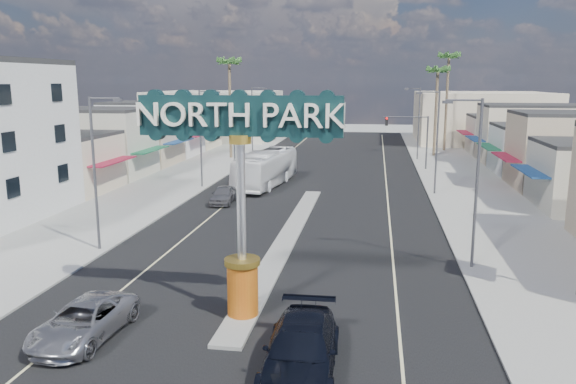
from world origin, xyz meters
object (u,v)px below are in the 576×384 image
(gateway_sign, at_px, (241,180))
(streetlight_l_near, at_px, (97,166))
(car_parked_left, at_px, (223,195))
(palm_right_mid, at_px, (438,75))
(streetlight_l_mid, at_px, (202,134))
(suv_right, at_px, (301,350))
(city_bus, at_px, (266,168))
(traffic_signal_right, at_px, (411,132))
(palm_right_far, at_px, (449,62))
(streetlight_l_far, at_px, (253,118))
(traffic_signal_left, at_px, (249,129))
(suv_left, at_px, (84,321))
(streetlight_r_far, at_px, (418,120))
(streetlight_r_near, at_px, (474,175))
(streetlight_r_mid, at_px, (435,137))
(palm_left_far, at_px, (229,67))

(gateway_sign, xyz_separation_m, streetlight_l_near, (-10.43, 8.02, -0.86))
(car_parked_left, bearing_deg, palm_right_mid, 55.17)
(streetlight_l_mid, xyz_separation_m, suv_right, (13.47, -32.24, -4.19))
(palm_right_mid, distance_m, city_bus, 31.24)
(traffic_signal_right, distance_m, palm_right_far, 20.59)
(streetlight_l_far, relative_size, suv_right, 1.49)
(traffic_signal_left, distance_m, suv_left, 45.16)
(streetlight_l_far, xyz_separation_m, city_bus, (5.57, -20.02, -3.40))
(traffic_signal_left, bearing_deg, suv_left, -85.47)
(city_bus, bearing_deg, suv_right, -69.91)
(traffic_signal_left, relative_size, traffic_signal_right, 1.00)
(traffic_signal_left, xyz_separation_m, streetlight_r_far, (19.62, 8.01, 0.79))
(streetlight_l_far, distance_m, streetlight_r_near, 46.90)
(streetlight_r_mid, relative_size, palm_right_far, 0.64)
(streetlight_l_mid, height_order, city_bus, streetlight_l_mid)
(car_parked_left, bearing_deg, city_bus, 73.45)
(streetlight_r_far, height_order, city_bus, streetlight_r_far)
(streetlight_l_mid, xyz_separation_m, palm_right_far, (25.43, 32.00, 7.32))
(streetlight_l_near, relative_size, suv_left, 1.72)
(city_bus, bearing_deg, palm_right_far, 63.60)
(traffic_signal_left, relative_size, streetlight_l_mid, 0.67)
(traffic_signal_left, bearing_deg, traffic_signal_right, 0.00)
(gateway_sign, bearing_deg, car_parked_left, 107.38)
(streetlight_l_mid, distance_m, palm_right_far, 41.53)
(streetlight_l_near, height_order, palm_left_far, palm_left_far)
(suv_right, bearing_deg, traffic_signal_left, 103.49)
(traffic_signal_left, bearing_deg, palm_left_far, 122.43)
(streetlight_l_mid, distance_m, streetlight_l_far, 22.00)
(streetlight_l_near, relative_size, car_parked_left, 2.14)
(streetlight_l_near, relative_size, palm_right_mid, 0.74)
(streetlight_r_far, bearing_deg, streetlight_r_mid, -90.00)
(suv_right, distance_m, city_bus, 35.13)
(gateway_sign, distance_m, palm_right_mid, 55.76)
(traffic_signal_right, relative_size, car_parked_left, 1.43)
(streetlight_l_near, bearing_deg, car_parked_left, 75.19)
(streetlight_l_mid, relative_size, suv_left, 1.72)
(streetlight_l_far, distance_m, car_parked_left, 28.84)
(streetlight_r_mid, distance_m, suv_left, 35.08)
(palm_right_mid, bearing_deg, suv_right, -99.71)
(streetlight_r_mid, xyz_separation_m, streetlight_r_far, (0.00, 22.00, 0.00))
(gateway_sign, relative_size, streetlight_r_near, 1.02)
(palm_right_mid, bearing_deg, streetlight_r_mid, -95.64)
(streetlight_r_near, relative_size, city_bus, 0.75)
(suv_left, bearing_deg, streetlight_l_near, 117.13)
(streetlight_r_far, bearing_deg, streetlight_l_near, -116.42)
(traffic_signal_left, bearing_deg, streetlight_l_far, 98.86)
(streetlight_r_near, height_order, palm_right_far, palm_right_far)
(car_parked_left, bearing_deg, palm_left_far, 99.96)
(streetlight_l_far, bearing_deg, streetlight_l_mid, -90.00)
(gateway_sign, xyz_separation_m, city_bus, (-4.86, 30.00, -4.26))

